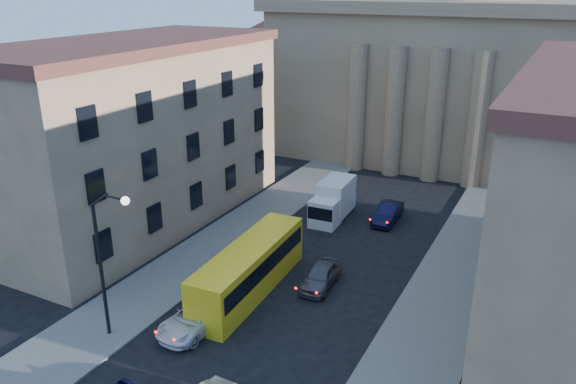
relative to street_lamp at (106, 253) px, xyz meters
name	(u,v)px	position (x,y,z in m)	size (l,w,h in m)	color
sidewalk_left	(199,258)	(-1.53, 10.00, -5.21)	(5.00, 60.00, 0.15)	#605E58
sidewalk_right	(434,318)	(15.47, 10.00, -5.21)	(5.00, 60.00, 0.15)	#605E58
church	(448,46)	(6.97, 47.47, 6.59)	(68.02, 28.76, 36.60)	#7A674B
building_left	(136,133)	(-10.03, 14.00, 2.14)	(11.60, 26.60, 14.70)	tan
street_lamp	(106,253)	(0.00, 0.00, 0.00)	(2.62, 0.44, 8.83)	black
car_left_mid	(196,318)	(3.47, 2.75, -4.57)	(2.38, 5.17, 1.44)	silver
car_right_far	(321,276)	(7.87, 10.48, -4.54)	(1.76, 4.37, 1.49)	#4A4A4E
car_right_distant	(388,213)	(8.50, 22.71, -4.53)	(1.60, 4.58, 1.51)	black
city_bus	(249,267)	(4.06, 7.81, -3.59)	(3.12, 11.32, 3.16)	yellow
box_truck	(333,201)	(4.09, 21.33, -3.80)	(2.51, 5.82, 3.14)	silver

